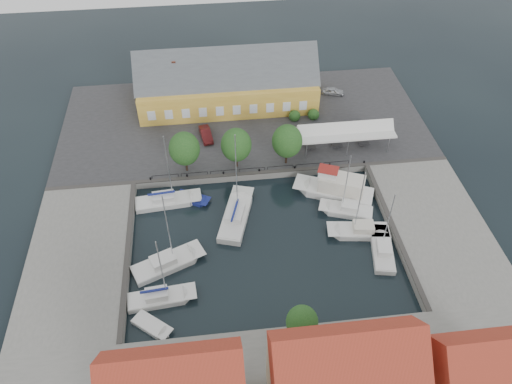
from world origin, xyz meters
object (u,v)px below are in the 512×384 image
Objects in this scene: car_red at (206,134)px; east_boat_c at (382,251)px; warehouse at (223,84)px; east_boat_a at (347,211)px; car_silver at (333,91)px; trawler at (337,189)px; tent_canopy at (346,133)px; center_sailboat at (236,217)px; launch_nw at (192,199)px; east_boat_b at (360,232)px; west_boat_a at (167,202)px; west_boat_d at (160,299)px; west_boat_c at (167,264)px; launch_sw at (152,326)px.

east_boat_c is (20.09, -23.79, -1.44)m from car_red.
car_red is (-3.41, -9.29, -2.73)m from warehouse.
warehouse is 2.84× the size of east_boat_a.
east_boat_a reaches higher than car_silver.
east_boat_c is (3.19, -10.52, -0.76)m from trawler.
east_boat_c reaches higher than tent_canopy.
center_sailboat is 2.70× the size of launch_nw.
east_boat_c is (1.85, -3.32, -0.00)m from east_boat_b.
center_sailboat is (-0.35, -25.42, -4.06)m from warehouse.
west_boat_a is (-22.74, 1.02, -0.75)m from trawler.
tent_canopy is 1.05× the size of center_sailboat.
west_boat_d is (-6.38, -27.53, -1.43)m from car_red.
tent_canopy is 35.14m from west_boat_d.
center_sailboat is at bearing 36.90° from west_boat_c.
warehouse is 2.46× the size of west_boat_a.
west_boat_d reaches higher than car_red.
tent_canopy is 19.53m from east_boat_c.
east_boat_b is (1.34, -7.19, -0.76)m from trawler.
launch_nw is at bearing 4.11° from west_boat_a.
trawler is (-3.10, -8.71, -2.67)m from tent_canopy.
center_sailboat is at bearing 50.35° from west_boat_d.
car_red is 27.45m from east_boat_b.
trawler is (16.90, -13.28, -0.68)m from car_red.
warehouse is at bearing 105.17° from car_silver.
west_boat_a is 1.12× the size of west_boat_d.
launch_nw is (-24.13, -21.51, -1.53)m from car_silver.
launch_nw is at bearing 166.67° from east_boat_a.
east_boat_c is at bearing -63.24° from warehouse.
west_boat_d is at bearing -171.96° from east_boat_c.
warehouse is at bearing 75.13° from launch_sw.
west_boat_a is 18.62m from launch_sw.
launch_sw is (-10.65, -40.11, -4.34)m from warehouse.
tent_canopy reaches higher than launch_sw.
trawler reaches higher than launch_nw.
launch_sw is (-1.52, -8.09, -0.17)m from west_boat_c.
east_boat_a is at bearing -61.52° from warehouse.
west_boat_c is (-5.73, -22.74, -1.44)m from car_red.
car_red is 0.86× the size of launch_nw.
west_boat_d is 2.23× the size of launch_sw.
east_boat_b is at bearing -18.83° from west_boat_a.
center_sailboat is 1.33× the size of east_boat_a.
launch_nw is (-19.38, 1.26, -0.93)m from trawler.
tent_canopy is at bearing 83.66° from east_boat_b.
warehouse reaches higher than west_boat_d.
east_boat_a is 28.50m from launch_sw.
east_boat_a is at bearing -2.46° from center_sailboat.
tent_canopy is at bearing 18.33° from launch_nw.
trawler is 29.86m from launch_sw.
launch_sw is at bearing -112.45° from car_red.
center_sailboat is 1.39× the size of east_boat_c.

